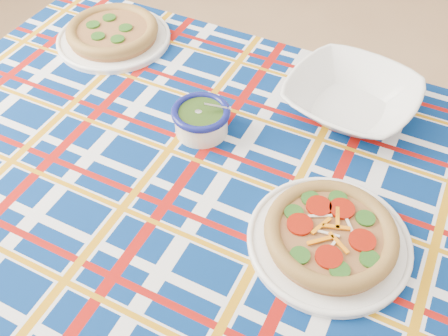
# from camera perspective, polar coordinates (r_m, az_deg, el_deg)

# --- Properties ---
(floor) EXTENTS (4.00, 4.00, 0.00)m
(floor) POSITION_cam_1_polar(r_m,az_deg,el_deg) (1.86, 8.50, -11.21)
(floor) COLOR tan
(floor) RESTS_ON ground
(dining_table) EXTENTS (1.94, 1.56, 0.79)m
(dining_table) POSITION_cam_1_polar(r_m,az_deg,el_deg) (1.07, 2.71, -6.20)
(dining_table) COLOR brown
(dining_table) RESTS_ON floor
(tablecloth) EXTENTS (1.98, 1.61, 0.11)m
(tablecloth) POSITION_cam_1_polar(r_m,az_deg,el_deg) (1.05, 2.76, -5.37)
(tablecloth) COLOR navy
(tablecloth) RESTS_ON dining_table
(main_focaccia_plate) EXTENTS (0.41, 0.41, 0.06)m
(main_focaccia_plate) POSITION_cam_1_polar(r_m,az_deg,el_deg) (0.94, 12.09, -7.36)
(main_focaccia_plate) COLOR #965F35
(main_focaccia_plate) RESTS_ON tablecloth
(pesto_bowl) EXTENTS (0.17, 0.17, 0.08)m
(pesto_bowl) POSITION_cam_1_polar(r_m,az_deg,el_deg) (1.12, -2.63, 5.75)
(pesto_bowl) COLOR #1C340E
(pesto_bowl) RESTS_ON tablecloth
(serving_bowl) EXTENTS (0.40, 0.40, 0.07)m
(serving_bowl) POSITION_cam_1_polar(r_m,az_deg,el_deg) (1.21, 14.32, 7.74)
(serving_bowl) COLOR white
(serving_bowl) RESTS_ON tablecloth
(second_focaccia_plate) EXTENTS (0.44, 0.44, 0.06)m
(second_focaccia_plate) POSITION_cam_1_polar(r_m,az_deg,el_deg) (1.44, -12.61, 14.97)
(second_focaccia_plate) COLOR #965F35
(second_focaccia_plate) RESTS_ON tablecloth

